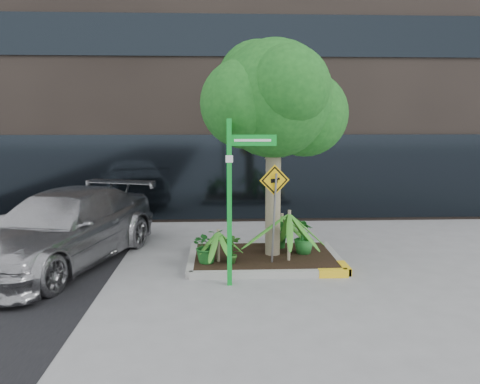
{
  "coord_description": "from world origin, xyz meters",
  "views": [
    {
      "loc": [
        -0.79,
        -9.78,
        3.14
      ],
      "look_at": [
        -0.34,
        0.2,
        1.6
      ],
      "focal_mm": 35.0,
      "sensor_mm": 36.0,
      "label": 1
    }
  ],
  "objects_px": {
    "parked_car": "(63,228)",
    "cattle_sign": "(274,197)",
    "street_sign_post": "(233,184)",
    "tree": "(274,99)"
  },
  "relations": [
    {
      "from": "tree",
      "to": "parked_car",
      "type": "distance_m",
      "value": 5.38
    },
    {
      "from": "tree",
      "to": "cattle_sign",
      "type": "bearing_deg",
      "value": -94.22
    },
    {
      "from": "tree",
      "to": "parked_car",
      "type": "bearing_deg",
      "value": -179.05
    },
    {
      "from": "street_sign_post",
      "to": "cattle_sign",
      "type": "xyz_separation_m",
      "value": [
        0.88,
        0.76,
        -0.39
      ]
    },
    {
      "from": "parked_car",
      "to": "street_sign_post",
      "type": "relative_size",
      "value": 1.74
    },
    {
      "from": "street_sign_post",
      "to": "cattle_sign",
      "type": "bearing_deg",
      "value": 43.22
    },
    {
      "from": "tree",
      "to": "street_sign_post",
      "type": "xyz_separation_m",
      "value": [
        -0.93,
        -1.51,
        -1.62
      ]
    },
    {
      "from": "parked_car",
      "to": "cattle_sign",
      "type": "bearing_deg",
      "value": 8.97
    },
    {
      "from": "cattle_sign",
      "to": "parked_car",
      "type": "bearing_deg",
      "value": 158.04
    },
    {
      "from": "tree",
      "to": "street_sign_post",
      "type": "height_order",
      "value": "tree"
    }
  ]
}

